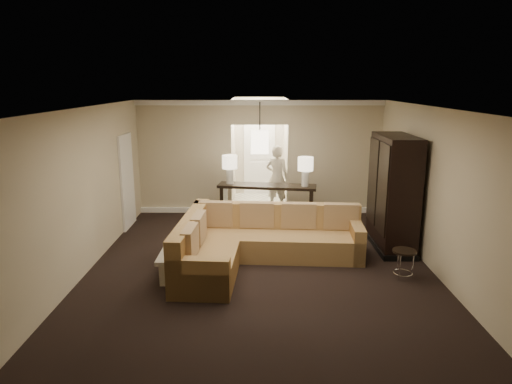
{
  "coord_description": "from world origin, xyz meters",
  "views": [
    {
      "loc": [
        -0.04,
        -7.16,
        3.2
      ],
      "look_at": [
        -0.08,
        1.2,
        1.19
      ],
      "focal_mm": 32.0,
      "sensor_mm": 36.0,
      "label": 1
    }
  ],
  "objects_px": {
    "person": "(277,174)",
    "armoire": "(393,195)",
    "sectional_sofa": "(254,242)",
    "drink_table": "(404,258)",
    "coffee_table": "(193,262)",
    "console_table": "(267,200)"
  },
  "relations": [
    {
      "from": "person",
      "to": "armoire",
      "type": "bearing_deg",
      "value": 148.83
    },
    {
      "from": "sectional_sofa",
      "to": "drink_table",
      "type": "xyz_separation_m",
      "value": [
        2.5,
        -0.67,
        -0.03
      ]
    },
    {
      "from": "armoire",
      "to": "drink_table",
      "type": "xyz_separation_m",
      "value": [
        -0.19,
        -1.48,
        -0.72
      ]
    },
    {
      "from": "coffee_table",
      "to": "drink_table",
      "type": "height_order",
      "value": "drink_table"
    },
    {
      "from": "console_table",
      "to": "armoire",
      "type": "height_order",
      "value": "armoire"
    },
    {
      "from": "coffee_table",
      "to": "drink_table",
      "type": "relative_size",
      "value": 2.21
    },
    {
      "from": "coffee_table",
      "to": "drink_table",
      "type": "distance_m",
      "value": 3.55
    },
    {
      "from": "console_table",
      "to": "armoire",
      "type": "bearing_deg",
      "value": -27.2
    },
    {
      "from": "sectional_sofa",
      "to": "drink_table",
      "type": "relative_size",
      "value": 6.83
    },
    {
      "from": "console_table",
      "to": "person",
      "type": "height_order",
      "value": "person"
    },
    {
      "from": "coffee_table",
      "to": "armoire",
      "type": "height_order",
      "value": "armoire"
    },
    {
      "from": "coffee_table",
      "to": "sectional_sofa",
      "type": "bearing_deg",
      "value": 27.51
    },
    {
      "from": "drink_table",
      "to": "coffee_table",
      "type": "bearing_deg",
      "value": 177.89
    },
    {
      "from": "console_table",
      "to": "person",
      "type": "distance_m",
      "value": 1.2
    },
    {
      "from": "drink_table",
      "to": "armoire",
      "type": "bearing_deg",
      "value": 82.71
    },
    {
      "from": "sectional_sofa",
      "to": "coffee_table",
      "type": "bearing_deg",
      "value": -149.0
    },
    {
      "from": "coffee_table",
      "to": "console_table",
      "type": "relative_size",
      "value": 0.46
    },
    {
      "from": "sectional_sofa",
      "to": "armoire",
      "type": "relative_size",
      "value": 1.5
    },
    {
      "from": "sectional_sofa",
      "to": "drink_table",
      "type": "height_order",
      "value": "sectional_sofa"
    },
    {
      "from": "sectional_sofa",
      "to": "console_table",
      "type": "relative_size",
      "value": 1.44
    },
    {
      "from": "coffee_table",
      "to": "console_table",
      "type": "bearing_deg",
      "value": 66.94
    },
    {
      "from": "sectional_sofa",
      "to": "armoire",
      "type": "distance_m",
      "value": 2.9
    }
  ]
}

